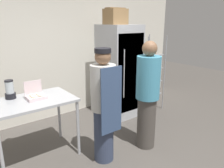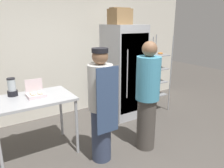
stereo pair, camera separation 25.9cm
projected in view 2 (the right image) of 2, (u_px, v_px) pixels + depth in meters
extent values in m
cube|color=silver|center=(64.00, 46.00, 4.53)|extent=(6.40, 0.12, 2.93)
cube|color=#ADAFB5|center=(123.00, 72.00, 4.52)|extent=(0.70, 0.74, 1.89)
cube|color=#93959B|center=(134.00, 74.00, 4.23)|extent=(0.64, 0.02, 1.55)
cylinder|color=silver|center=(127.00, 74.00, 4.09)|extent=(0.02, 0.02, 0.93)
cylinder|color=#93969B|center=(151.00, 78.00, 4.46)|extent=(0.02, 0.02, 1.67)
cylinder|color=#93969B|center=(171.00, 75.00, 4.76)|extent=(0.02, 0.02, 1.67)
cylinder|color=#93969B|center=(136.00, 73.00, 4.87)|extent=(0.02, 0.02, 1.67)
cylinder|color=#93969B|center=(155.00, 70.00, 5.16)|extent=(0.02, 0.02, 1.67)
cube|color=gray|center=(152.00, 94.00, 4.94)|extent=(0.52, 0.46, 0.01)
torus|color=orange|center=(146.00, 94.00, 4.84)|extent=(0.10, 0.10, 0.03)
torus|color=orange|center=(152.00, 93.00, 4.93)|extent=(0.10, 0.10, 0.03)
torus|color=orange|center=(158.00, 91.00, 5.03)|extent=(0.10, 0.10, 0.03)
cube|color=gray|center=(153.00, 81.00, 4.86)|extent=(0.52, 0.46, 0.01)
torus|color=orange|center=(147.00, 82.00, 4.76)|extent=(0.11, 0.11, 0.03)
torus|color=orange|center=(159.00, 79.00, 4.95)|extent=(0.11, 0.11, 0.03)
cube|color=gray|center=(153.00, 68.00, 4.78)|extent=(0.52, 0.46, 0.01)
torus|color=orange|center=(147.00, 68.00, 4.68)|extent=(0.11, 0.11, 0.03)
torus|color=orange|center=(154.00, 67.00, 4.77)|extent=(0.11, 0.11, 0.03)
torus|color=orange|center=(160.00, 66.00, 4.86)|extent=(0.11, 0.11, 0.03)
cube|color=gray|center=(154.00, 55.00, 4.69)|extent=(0.52, 0.46, 0.01)
torus|color=orange|center=(148.00, 55.00, 4.59)|extent=(0.11, 0.11, 0.03)
torus|color=orange|center=(160.00, 53.00, 4.78)|extent=(0.11, 0.11, 0.03)
cube|color=#ADAFB5|center=(32.00, 99.00, 3.13)|extent=(1.13, 0.75, 0.04)
cylinder|color=#ADAFB5|center=(77.00, 127.00, 3.26)|extent=(0.04, 0.04, 0.86)
cylinder|color=#ADAFB5|center=(61.00, 112.00, 3.80)|extent=(0.04, 0.04, 0.86)
cube|color=silver|center=(36.00, 96.00, 3.14)|extent=(0.25, 0.20, 0.05)
cube|color=silver|center=(34.00, 86.00, 3.19)|extent=(0.25, 0.01, 0.20)
torus|color=beige|center=(34.00, 95.00, 3.08)|extent=(0.08, 0.08, 0.02)
torus|color=beige|center=(40.00, 93.00, 3.13)|extent=(0.08, 0.08, 0.02)
torus|color=beige|center=(32.00, 93.00, 3.14)|extent=(0.08, 0.08, 0.02)
torus|color=beige|center=(39.00, 92.00, 3.19)|extent=(0.08, 0.08, 0.02)
cylinder|color=black|center=(13.00, 93.00, 3.20)|extent=(0.14, 0.14, 0.08)
cylinder|color=#B2BCC1|center=(12.00, 85.00, 3.17)|extent=(0.11, 0.11, 0.17)
cylinder|color=black|center=(11.00, 79.00, 3.14)|extent=(0.11, 0.11, 0.02)
cube|color=#937047|center=(120.00, 17.00, 4.12)|extent=(0.36, 0.35, 0.29)
cube|color=olive|center=(120.00, 8.00, 4.08)|extent=(0.37, 0.18, 0.02)
cylinder|color=#333D56|center=(101.00, 134.00, 3.13)|extent=(0.28, 0.28, 0.79)
cylinder|color=beige|center=(101.00, 87.00, 2.93)|extent=(0.34, 0.34, 0.62)
sphere|color=brown|center=(100.00, 57.00, 2.82)|extent=(0.21, 0.21, 0.21)
cube|color=#33476B|center=(108.00, 101.00, 2.82)|extent=(0.33, 0.02, 0.90)
cylinder|color=black|center=(100.00, 50.00, 2.79)|extent=(0.22, 0.22, 0.06)
cylinder|color=#47423D|center=(146.00, 124.00, 3.42)|extent=(0.29, 0.29, 0.82)
cylinder|color=teal|center=(148.00, 78.00, 3.22)|extent=(0.36, 0.36, 0.65)
sphere|color=brown|center=(150.00, 49.00, 3.10)|extent=(0.22, 0.22, 0.22)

